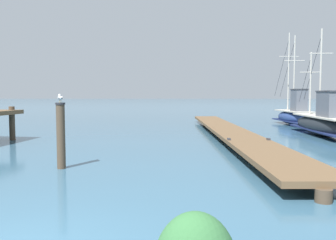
{
  "coord_description": "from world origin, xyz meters",
  "views": [
    {
      "loc": [
        2.49,
        -4.25,
        2.28
      ],
      "look_at": [
        1.99,
        8.01,
        1.4
      ],
      "focal_mm": 37.68,
      "sensor_mm": 36.0,
      "label": 1
    }
  ],
  "objects_px": {
    "fishing_boat_2": "(295,115)",
    "perched_seagull": "(60,98)",
    "mooring_piling": "(61,135)",
    "fishing_boat_0": "(322,122)"
  },
  "relations": [
    {
      "from": "mooring_piling",
      "to": "perched_seagull",
      "type": "xyz_separation_m",
      "value": [
        0.0,
        -0.01,
        1.13
      ]
    },
    {
      "from": "perched_seagull",
      "to": "fishing_boat_0",
      "type": "bearing_deg",
      "value": 39.08
    },
    {
      "from": "mooring_piling",
      "to": "perched_seagull",
      "type": "bearing_deg",
      "value": -63.7
    },
    {
      "from": "fishing_boat_2",
      "to": "mooring_piling",
      "type": "relative_size",
      "value": 3.59
    },
    {
      "from": "fishing_boat_0",
      "to": "fishing_boat_2",
      "type": "distance_m",
      "value": 7.15
    },
    {
      "from": "mooring_piling",
      "to": "fishing_boat_2",
      "type": "bearing_deg",
      "value": 53.33
    },
    {
      "from": "fishing_boat_2",
      "to": "perched_seagull",
      "type": "relative_size",
      "value": 20.42
    },
    {
      "from": "fishing_boat_2",
      "to": "mooring_piling",
      "type": "bearing_deg",
      "value": -126.67
    },
    {
      "from": "fishing_boat_0",
      "to": "fishing_boat_2",
      "type": "xyz_separation_m",
      "value": [
        0.71,
        7.12,
        0.01
      ]
    },
    {
      "from": "fishing_boat_0",
      "to": "perched_seagull",
      "type": "bearing_deg",
      "value": -140.92
    }
  ]
}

